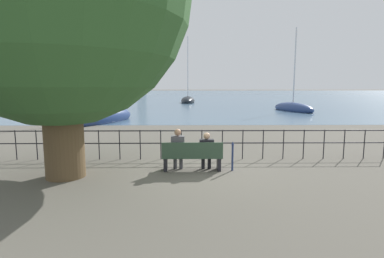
# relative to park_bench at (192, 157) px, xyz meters

# --- Properties ---
(ground_plane) EXTENTS (1000.00, 1000.00, 0.00)m
(ground_plane) POSITION_rel_park_bench_xyz_m (0.00, 0.06, -0.43)
(ground_plane) COLOR #605B51
(harbor_water) EXTENTS (600.00, 300.00, 0.01)m
(harbor_water) POSITION_rel_park_bench_xyz_m (0.00, 161.29, -0.43)
(harbor_water) COLOR slate
(harbor_water) RESTS_ON ground_plane
(park_bench) EXTENTS (1.84, 0.45, 0.90)m
(park_bench) POSITION_rel_park_bench_xyz_m (0.00, 0.00, 0.00)
(park_bench) COLOR #334C38
(park_bench) RESTS_ON ground_plane
(seated_person_left) EXTENTS (0.41, 0.35, 1.29)m
(seated_person_left) POSITION_rel_park_bench_xyz_m (-0.44, 0.08, 0.27)
(seated_person_left) COLOR #4C4C51
(seated_person_left) RESTS_ON ground_plane
(seated_person_right) EXTENTS (0.43, 0.35, 1.17)m
(seated_person_right) POSITION_rel_park_bench_xyz_m (0.44, 0.08, 0.21)
(seated_person_right) COLOR black
(seated_person_right) RESTS_ON ground_plane
(promenade_railing) EXTENTS (13.84, 0.04, 1.05)m
(promenade_railing) POSITION_rel_park_bench_xyz_m (0.00, 1.50, 0.26)
(promenade_railing) COLOR black
(promenade_railing) RESTS_ON ground_plane
(closed_umbrella) EXTENTS (0.09, 0.09, 0.91)m
(closed_umbrella) POSITION_rel_park_bench_xyz_m (1.23, -0.02, 0.07)
(closed_umbrella) COLOR navy
(closed_umbrella) RESTS_ON ground_plane
(sailboat_1) EXTENTS (5.14, 8.07, 7.49)m
(sailboat_1) POSITION_rel_park_bench_xyz_m (-6.71, 13.20, -0.09)
(sailboat_1) COLOR navy
(sailboat_1) RESTS_ON ground_plane
(sailboat_2) EXTENTS (3.28, 7.42, 9.32)m
(sailboat_2) POSITION_rel_park_bench_xyz_m (11.48, 23.87, -0.12)
(sailboat_2) COLOR navy
(sailboat_2) RESTS_ON ground_plane
(sailboat_4) EXTENTS (2.55, 7.33, 11.63)m
(sailboat_4) POSITION_rel_park_bench_xyz_m (-0.07, 42.92, -0.07)
(sailboat_4) COLOR black
(sailboat_4) RESTS_ON ground_plane
(harbor_lighthouse) EXTENTS (4.12, 4.12, 27.00)m
(harbor_lighthouse) POSITION_rel_park_bench_xyz_m (-18.77, 115.62, 12.12)
(harbor_lighthouse) COLOR beige
(harbor_lighthouse) RESTS_ON ground_plane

